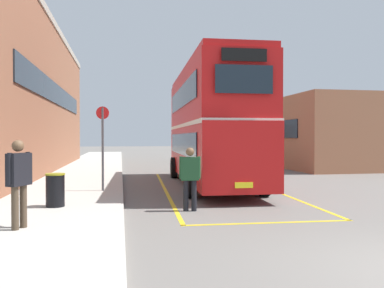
{
  "coord_description": "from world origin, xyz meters",
  "views": [
    {
      "loc": [
        -4.57,
        -4.74,
        1.97
      ],
      "look_at": [
        -1.23,
        13.54,
        1.66
      ],
      "focal_mm": 36.5,
      "sensor_mm": 36.0,
      "label": 1
    }
  ],
  "objects_px": {
    "single_deck_bus": "(215,141)",
    "pedestrian_boarding": "(190,174)",
    "litter_bin": "(55,190)",
    "pedestrian_waiting_near": "(19,177)",
    "double_decker_bus": "(211,124)",
    "bus_stop_sign": "(103,140)"
  },
  "relations": [
    {
      "from": "double_decker_bus",
      "to": "litter_bin",
      "type": "relative_size",
      "value": 11.81
    },
    {
      "from": "double_decker_bus",
      "to": "pedestrian_waiting_near",
      "type": "bearing_deg",
      "value": -127.61
    },
    {
      "from": "double_decker_bus",
      "to": "litter_bin",
      "type": "xyz_separation_m",
      "value": [
        -5.34,
        -4.83,
        -1.93
      ]
    },
    {
      "from": "pedestrian_waiting_near",
      "to": "double_decker_bus",
      "type": "bearing_deg",
      "value": 52.39
    },
    {
      "from": "pedestrian_waiting_near",
      "to": "bus_stop_sign",
      "type": "distance_m",
      "value": 5.66
    },
    {
      "from": "single_deck_bus",
      "to": "pedestrian_boarding",
      "type": "height_order",
      "value": "single_deck_bus"
    },
    {
      "from": "pedestrian_waiting_near",
      "to": "bus_stop_sign",
      "type": "bearing_deg",
      "value": 75.6
    },
    {
      "from": "single_deck_bus",
      "to": "pedestrian_boarding",
      "type": "xyz_separation_m",
      "value": [
        -6.19,
        -22.61,
        -0.65
      ]
    },
    {
      "from": "pedestrian_waiting_near",
      "to": "litter_bin",
      "type": "height_order",
      "value": "pedestrian_waiting_near"
    },
    {
      "from": "litter_bin",
      "to": "single_deck_bus",
      "type": "bearing_deg",
      "value": 66.23
    },
    {
      "from": "double_decker_bus",
      "to": "pedestrian_waiting_near",
      "type": "relative_size",
      "value": 5.81
    },
    {
      "from": "pedestrian_boarding",
      "to": "bus_stop_sign",
      "type": "relative_size",
      "value": 0.59
    },
    {
      "from": "single_deck_bus",
      "to": "litter_bin",
      "type": "bearing_deg",
      "value": -113.77
    },
    {
      "from": "pedestrian_boarding",
      "to": "litter_bin",
      "type": "relative_size",
      "value": 1.94
    },
    {
      "from": "pedestrian_boarding",
      "to": "bus_stop_sign",
      "type": "xyz_separation_m",
      "value": [
        -2.43,
        3.48,
        0.88
      ]
    },
    {
      "from": "pedestrian_waiting_near",
      "to": "bus_stop_sign",
      "type": "relative_size",
      "value": 0.62
    },
    {
      "from": "single_deck_bus",
      "to": "pedestrian_boarding",
      "type": "relative_size",
      "value": 5.07
    },
    {
      "from": "single_deck_bus",
      "to": "bus_stop_sign",
      "type": "height_order",
      "value": "bus_stop_sign"
    },
    {
      "from": "pedestrian_waiting_near",
      "to": "bus_stop_sign",
      "type": "xyz_separation_m",
      "value": [
        1.4,
        5.44,
        0.69
      ]
    },
    {
      "from": "double_decker_bus",
      "to": "litter_bin",
      "type": "bearing_deg",
      "value": -137.86
    },
    {
      "from": "pedestrian_boarding",
      "to": "litter_bin",
      "type": "xyz_separation_m",
      "value": [
        -3.53,
        0.53,
        -0.4
      ]
    },
    {
      "from": "pedestrian_boarding",
      "to": "pedestrian_waiting_near",
      "type": "distance_m",
      "value": 4.3
    }
  ]
}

